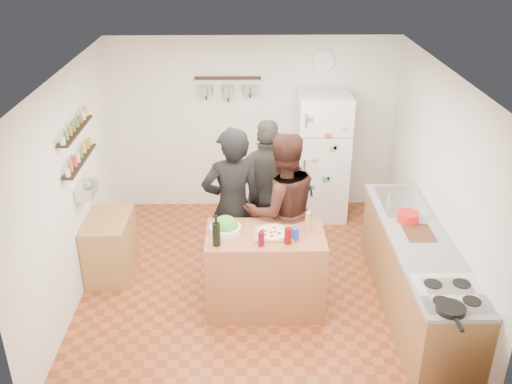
{
  "coord_description": "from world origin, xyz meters",
  "views": [
    {
      "loc": [
        -0.1,
        -5.61,
        3.89
      ],
      "look_at": [
        0.0,
        0.1,
        1.15
      ],
      "focal_mm": 40.0,
      "sensor_mm": 36.0,
      "label": 1
    }
  ],
  "objects_px": {
    "pepper_mill": "(308,223)",
    "person_left": "(232,207)",
    "person_center": "(282,210)",
    "person_back": "(269,192)",
    "red_bowl": "(408,217)",
    "salad_bowl": "(225,229)",
    "wall_clock": "(324,62)",
    "side_table": "(110,246)",
    "counter_run": "(416,276)",
    "skillet": "(451,309)",
    "salt_canister": "(295,234)",
    "prep_island": "(265,270)",
    "fridge": "(322,156)",
    "wine_bottle": "(216,234)"
  },
  "relations": [
    {
      "from": "wine_bottle",
      "to": "person_center",
      "type": "bearing_deg",
      "value": 45.97
    },
    {
      "from": "person_center",
      "to": "skillet",
      "type": "relative_size",
      "value": 7.39
    },
    {
      "from": "red_bowl",
      "to": "fridge",
      "type": "height_order",
      "value": "fridge"
    },
    {
      "from": "wine_bottle",
      "to": "wall_clock",
      "type": "relative_size",
      "value": 0.83
    },
    {
      "from": "pepper_mill",
      "to": "person_left",
      "type": "relative_size",
      "value": 0.1
    },
    {
      "from": "person_left",
      "to": "person_back",
      "type": "bearing_deg",
      "value": -146.84
    },
    {
      "from": "person_center",
      "to": "wall_clock",
      "type": "relative_size",
      "value": 6.15
    },
    {
      "from": "red_bowl",
      "to": "wall_clock",
      "type": "height_order",
      "value": "wall_clock"
    },
    {
      "from": "skillet",
      "to": "wall_clock",
      "type": "height_order",
      "value": "wall_clock"
    },
    {
      "from": "person_left",
      "to": "prep_island",
      "type": "bearing_deg",
      "value": 109.82
    },
    {
      "from": "person_center",
      "to": "counter_run",
      "type": "bearing_deg",
      "value": 140.05
    },
    {
      "from": "prep_island",
      "to": "side_table",
      "type": "height_order",
      "value": "prep_island"
    },
    {
      "from": "pepper_mill",
      "to": "person_center",
      "type": "height_order",
      "value": "person_center"
    },
    {
      "from": "red_bowl",
      "to": "fridge",
      "type": "xyz_separation_m",
      "value": [
        -0.7,
        1.92,
        -0.07
      ]
    },
    {
      "from": "pepper_mill",
      "to": "person_center",
      "type": "xyz_separation_m",
      "value": [
        -0.25,
        0.46,
        -0.08
      ]
    },
    {
      "from": "wall_clock",
      "to": "person_center",
      "type": "bearing_deg",
      "value": -108.32
    },
    {
      "from": "skillet",
      "to": "pepper_mill",
      "type": "bearing_deg",
      "value": 127.18
    },
    {
      "from": "wine_bottle",
      "to": "person_center",
      "type": "height_order",
      "value": "person_center"
    },
    {
      "from": "skillet",
      "to": "wall_clock",
      "type": "xyz_separation_m",
      "value": [
        -0.65,
        3.84,
        1.21
      ]
    },
    {
      "from": "counter_run",
      "to": "wall_clock",
      "type": "xyz_separation_m",
      "value": [
        -0.75,
        2.63,
        1.7
      ]
    },
    {
      "from": "fridge",
      "to": "skillet",
      "type": "bearing_deg",
      "value": -79.51
    },
    {
      "from": "prep_island",
      "to": "fridge",
      "type": "xyz_separation_m",
      "value": [
        0.86,
        2.16,
        0.45
      ]
    },
    {
      "from": "skillet",
      "to": "fridge",
      "type": "relative_size",
      "value": 0.14
    },
    {
      "from": "person_left",
      "to": "skillet",
      "type": "height_order",
      "value": "person_left"
    },
    {
      "from": "side_table",
      "to": "salad_bowl",
      "type": "bearing_deg",
      "value": -24.34
    },
    {
      "from": "person_left",
      "to": "red_bowl",
      "type": "distance_m",
      "value": 1.94
    },
    {
      "from": "prep_island",
      "to": "red_bowl",
      "type": "bearing_deg",
      "value": 8.77
    },
    {
      "from": "counter_run",
      "to": "salad_bowl",
      "type": "bearing_deg",
      "value": 174.73
    },
    {
      "from": "fridge",
      "to": "red_bowl",
      "type": "bearing_deg",
      "value": -69.99
    },
    {
      "from": "person_left",
      "to": "counter_run",
      "type": "relative_size",
      "value": 0.72
    },
    {
      "from": "red_bowl",
      "to": "skillet",
      "type": "bearing_deg",
      "value": -91.8
    },
    {
      "from": "pepper_mill",
      "to": "salt_canister",
      "type": "height_order",
      "value": "pepper_mill"
    },
    {
      "from": "pepper_mill",
      "to": "fridge",
      "type": "xyz_separation_m",
      "value": [
        0.41,
        2.11,
        -0.1
      ]
    },
    {
      "from": "counter_run",
      "to": "skillet",
      "type": "bearing_deg",
      "value": -94.72
    },
    {
      "from": "pepper_mill",
      "to": "side_table",
      "type": "relative_size",
      "value": 0.24
    },
    {
      "from": "wall_clock",
      "to": "side_table",
      "type": "distance_m",
      "value": 3.7
    },
    {
      "from": "salad_bowl",
      "to": "pepper_mill",
      "type": "bearing_deg",
      "value": 0.0
    },
    {
      "from": "wall_clock",
      "to": "wine_bottle",
      "type": "bearing_deg",
      "value": -116.63
    },
    {
      "from": "red_bowl",
      "to": "wall_clock",
      "type": "bearing_deg",
      "value": 107.27
    },
    {
      "from": "person_center",
      "to": "person_back",
      "type": "distance_m",
      "value": 0.51
    },
    {
      "from": "salad_bowl",
      "to": "wall_clock",
      "type": "xyz_separation_m",
      "value": [
        1.28,
        2.44,
        1.21
      ]
    },
    {
      "from": "person_back",
      "to": "red_bowl",
      "type": "distance_m",
      "value": 1.67
    },
    {
      "from": "person_back",
      "to": "side_table",
      "type": "height_order",
      "value": "person_back"
    },
    {
      "from": "prep_island",
      "to": "salad_bowl",
      "type": "height_order",
      "value": "salad_bowl"
    },
    {
      "from": "counter_run",
      "to": "fridge",
      "type": "xyz_separation_m",
      "value": [
        -0.75,
        2.3,
        0.45
      ]
    },
    {
      "from": "prep_island",
      "to": "salad_bowl",
      "type": "xyz_separation_m",
      "value": [
        -0.42,
        0.05,
        0.49
      ]
    },
    {
      "from": "red_bowl",
      "to": "counter_run",
      "type": "bearing_deg",
      "value": -82.46
    },
    {
      "from": "red_bowl",
      "to": "side_table",
      "type": "height_order",
      "value": "red_bowl"
    },
    {
      "from": "salad_bowl",
      "to": "prep_island",
      "type": "bearing_deg",
      "value": -6.79
    },
    {
      "from": "salad_bowl",
      "to": "red_bowl",
      "type": "distance_m",
      "value": 1.99
    }
  ]
}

